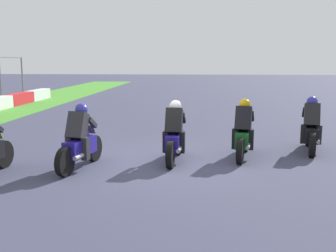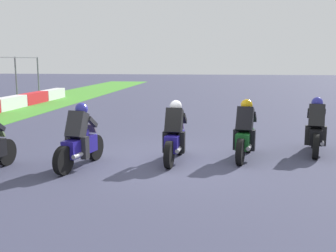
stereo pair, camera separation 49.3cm
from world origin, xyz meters
name	(u,v)px [view 2 (the right image)]	position (x,y,z in m)	size (l,w,h in m)	color
ground_plane	(169,161)	(0.00, 0.00, 0.00)	(120.00, 120.00, 0.00)	#3B3C54
rider_lane_a	(316,130)	(1.39, -3.80, 0.62)	(2.03, 0.63, 1.51)	black
rider_lane_b	(245,134)	(0.56, -1.87, 0.62)	(2.02, 0.63, 1.51)	black
rider_lane_c	(175,136)	(0.07, -0.13, 0.62)	(2.04, 0.55, 1.51)	black
rider_lane_d	(80,141)	(-0.77, 2.01, 0.62)	(2.03, 0.63, 1.51)	black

